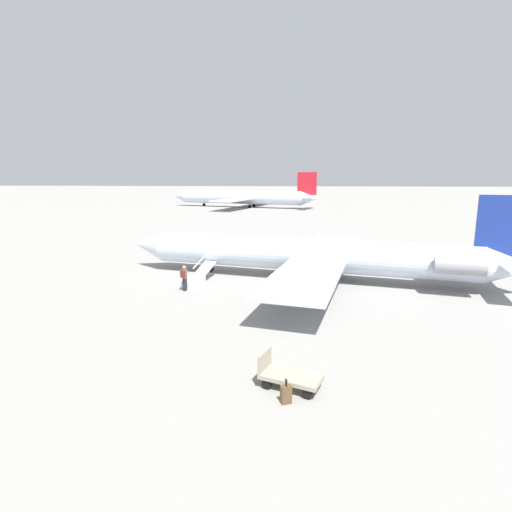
# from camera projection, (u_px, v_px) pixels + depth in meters

# --- Properties ---
(ground_plane) EXTENTS (600.00, 600.00, 0.00)m
(ground_plane) POSITION_uv_depth(u_px,v_px,m) (304.00, 279.00, 30.04)
(ground_plane) COLOR gray
(airplane_main) EXTENTS (29.56, 22.80, 6.46)m
(airplane_main) POSITION_uv_depth(u_px,v_px,m) (317.00, 255.00, 29.39)
(airplane_main) COLOR silver
(airplane_main) RESTS_ON ground
(airplane_far_left) EXTENTS (38.98, 30.22, 8.64)m
(airplane_far_left) POSITION_uv_depth(u_px,v_px,m) (243.00, 197.00, 100.02)
(airplane_far_left) COLOR silver
(airplane_far_left) RESTS_ON ground
(boarding_stairs) EXTENTS (1.84, 4.14, 1.64)m
(boarding_stairs) POSITION_uv_depth(u_px,v_px,m) (196.00, 279.00, 28.60)
(boarding_stairs) COLOR silver
(boarding_stairs) RESTS_ON ground
(passenger) EXTENTS (0.39, 0.56, 1.74)m
(passenger) POSITION_uv_depth(u_px,v_px,m) (184.00, 276.00, 26.81)
(passenger) COLOR #23232D
(passenger) RESTS_ON ground
(luggage_cart) EXTENTS (2.44, 1.79, 1.22)m
(luggage_cart) POSITION_uv_depth(u_px,v_px,m) (288.00, 376.00, 14.54)
(luggage_cart) COLOR #9E937F
(luggage_cart) RESTS_ON ground
(suitcase) EXTENTS (0.42, 0.35, 0.88)m
(suitcase) POSITION_uv_depth(u_px,v_px,m) (286.00, 394.00, 13.54)
(suitcase) COLOR brown
(suitcase) RESTS_ON ground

